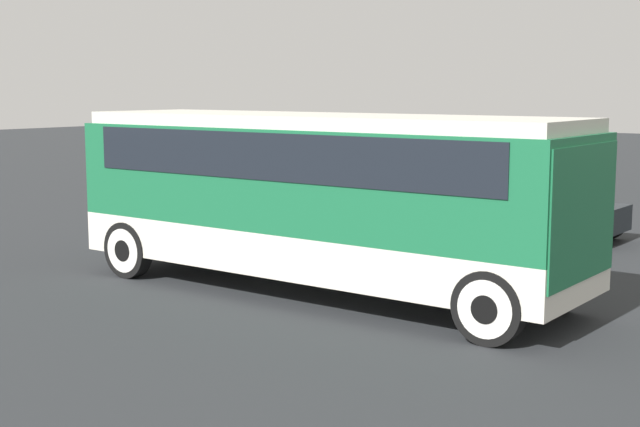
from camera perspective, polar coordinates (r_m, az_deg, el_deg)
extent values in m
plane|color=#26282B|center=(15.90, 0.00, -5.07)|extent=(120.00, 120.00, 0.00)
cube|color=silver|center=(15.74, 0.00, -2.12)|extent=(9.46, 2.59, 0.74)
cube|color=#19663D|center=(15.57, 0.00, 2.36)|extent=(9.46, 2.59, 1.73)
cube|color=black|center=(15.53, 0.00, 3.93)|extent=(8.32, 2.63, 0.78)
cube|color=beige|center=(15.50, 0.00, 5.96)|extent=(9.27, 2.38, 0.22)
cube|color=#19663D|center=(13.38, 15.89, 0.06)|extent=(0.36, 2.49, 1.98)
cylinder|color=black|center=(12.82, 10.76, -5.94)|extent=(1.08, 0.28, 1.08)
cylinder|color=silver|center=(12.82, 10.76, -5.94)|extent=(0.84, 0.30, 0.84)
cylinder|color=black|center=(12.82, 10.76, -5.94)|extent=(0.41, 0.32, 0.41)
cylinder|color=black|center=(14.94, 14.79, -4.07)|extent=(1.08, 0.28, 1.08)
cylinder|color=silver|center=(14.94, 14.79, -4.07)|extent=(0.84, 0.30, 0.84)
cylinder|color=black|center=(14.94, 14.79, -4.07)|extent=(0.41, 0.32, 0.41)
cylinder|color=black|center=(17.43, -12.18, -2.28)|extent=(1.08, 0.28, 1.08)
cylinder|color=silver|center=(17.43, -12.18, -2.28)|extent=(0.84, 0.30, 0.84)
cylinder|color=black|center=(17.43, -12.18, -2.28)|extent=(0.41, 0.32, 0.41)
cylinder|color=black|center=(19.04, -6.79, -1.29)|extent=(1.08, 0.28, 1.08)
cylinder|color=silver|center=(19.04, -6.79, -1.29)|extent=(0.84, 0.30, 0.84)
cylinder|color=black|center=(19.04, -6.79, -1.29)|extent=(0.41, 0.32, 0.41)
cube|color=black|center=(22.38, 13.21, 0.01)|extent=(4.45, 1.82, 0.61)
cube|color=black|center=(22.38, 12.84, 1.39)|extent=(2.31, 1.64, 0.45)
cylinder|color=black|center=(21.02, 16.62, -1.21)|extent=(0.70, 0.22, 0.70)
cylinder|color=black|center=(21.02, 16.62, -1.21)|extent=(0.27, 0.26, 0.27)
cylinder|color=black|center=(22.55, 18.07, -0.66)|extent=(0.70, 0.22, 0.70)
cylinder|color=black|center=(22.55, 18.07, -0.66)|extent=(0.27, 0.26, 0.27)
cylinder|color=black|center=(22.43, 8.29, -0.39)|extent=(0.70, 0.22, 0.70)
cylinder|color=black|center=(22.43, 8.29, -0.39)|extent=(0.27, 0.26, 0.27)
cylinder|color=black|center=(23.87, 10.18, 0.07)|extent=(0.70, 0.22, 0.70)
cylinder|color=black|center=(23.87, 10.18, 0.07)|extent=(0.27, 0.26, 0.27)
cube|color=silver|center=(22.47, -0.94, 0.29)|extent=(4.61, 1.74, 0.63)
cube|color=black|center=(22.51, -1.32, 1.74)|extent=(2.40, 1.57, 0.49)
cylinder|color=black|center=(20.81, 1.70, -0.97)|extent=(0.70, 0.22, 0.70)
cylinder|color=black|center=(20.81, 1.70, -0.97)|extent=(0.27, 0.26, 0.27)
cylinder|color=black|center=(22.09, 4.03, -0.46)|extent=(0.70, 0.22, 0.70)
cylinder|color=black|center=(22.09, 4.03, -0.46)|extent=(0.27, 0.26, 0.27)
cylinder|color=black|center=(23.07, -5.70, -0.12)|extent=(0.70, 0.22, 0.70)
cylinder|color=black|center=(23.07, -5.70, -0.12)|extent=(0.27, 0.26, 0.27)
cylinder|color=black|center=(24.23, -3.20, 0.30)|extent=(0.70, 0.22, 0.70)
cylinder|color=black|center=(24.23, -3.20, 0.30)|extent=(0.27, 0.26, 0.27)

